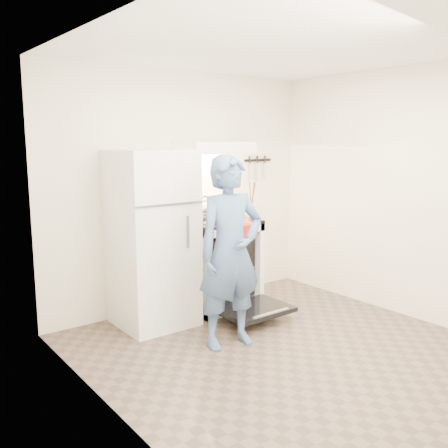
# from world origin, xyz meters

# --- Properties ---
(floor) EXTENTS (3.60, 3.60, 0.00)m
(floor) POSITION_xyz_m (0.00, 0.00, 0.00)
(floor) COLOR brown
(floor) RESTS_ON ground
(back_wall) EXTENTS (3.20, 0.02, 2.50)m
(back_wall) POSITION_xyz_m (0.00, 1.80, 1.25)
(back_wall) COLOR white
(back_wall) RESTS_ON ground
(refrigerator) EXTENTS (0.70, 0.70, 1.70)m
(refrigerator) POSITION_xyz_m (-0.58, 1.45, 0.85)
(refrigerator) COLOR white
(refrigerator) RESTS_ON floor
(stove_body) EXTENTS (0.76, 0.65, 0.92)m
(stove_body) POSITION_xyz_m (0.23, 1.48, 0.46)
(stove_body) COLOR white
(stove_body) RESTS_ON floor
(cooktop) EXTENTS (0.76, 0.65, 0.03)m
(cooktop) POSITION_xyz_m (0.23, 1.48, 0.94)
(cooktop) COLOR black
(cooktop) RESTS_ON stove_body
(backsplash) EXTENTS (0.76, 0.07, 0.20)m
(backsplash) POSITION_xyz_m (0.23, 1.76, 1.05)
(backsplash) COLOR white
(backsplash) RESTS_ON cooktop
(oven_door) EXTENTS (0.70, 0.54, 0.04)m
(oven_door) POSITION_xyz_m (0.23, 0.88, 0.12)
(oven_door) COLOR black
(oven_door) RESTS_ON floor
(oven_rack) EXTENTS (0.60, 0.52, 0.01)m
(oven_rack) POSITION_xyz_m (0.23, 1.48, 0.44)
(oven_rack) COLOR slate
(oven_rack) RESTS_ON stove_body
(range_hood) EXTENTS (0.76, 0.50, 0.12)m
(range_hood) POSITION_xyz_m (0.23, 1.55, 1.71)
(range_hood) COLOR white
(range_hood) RESTS_ON back_wall
(knife_strip) EXTENTS (0.40, 0.02, 0.03)m
(knife_strip) POSITION_xyz_m (1.05, 1.79, 1.55)
(knife_strip) COLOR black
(knife_strip) RESTS_ON back_wall
(pizza_stone) EXTENTS (0.29, 0.29, 0.02)m
(pizza_stone) POSITION_xyz_m (0.16, 1.56, 0.45)
(pizza_stone) COLOR #906E55
(pizza_stone) RESTS_ON oven_rack
(tea_kettle) EXTENTS (0.21, 0.17, 0.25)m
(tea_kettle) POSITION_xyz_m (0.15, 1.60, 1.07)
(tea_kettle) COLOR #BABABF
(tea_kettle) RESTS_ON cooktop
(utensil_jar) EXTENTS (0.09, 0.09, 0.13)m
(utensil_jar) POSITION_xyz_m (0.55, 1.30, 1.05)
(utensil_jar) COLOR silver
(utensil_jar) RESTS_ON cooktop
(person) EXTENTS (0.66, 0.48, 1.67)m
(person) POSITION_xyz_m (-0.30, 0.58, 0.84)
(person) COLOR #385580
(person) RESTS_ON floor
(dutch_oven) EXTENTS (0.37, 0.30, 0.24)m
(dutch_oven) POSITION_xyz_m (0.02, 0.89, 0.94)
(dutch_oven) COLOR red
(dutch_oven) RESTS_ON person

